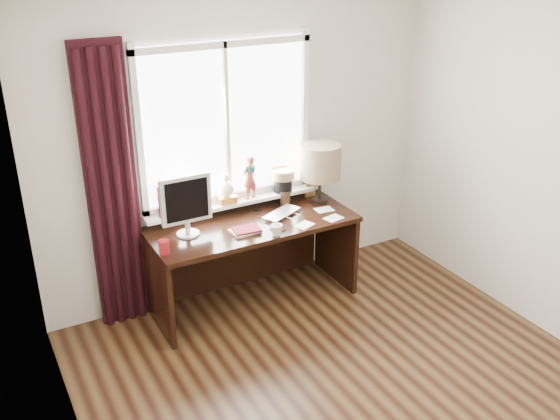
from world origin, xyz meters
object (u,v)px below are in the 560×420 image
mug (276,230)px  table_lamp (320,162)px  desk (248,244)px  laptop (282,214)px  red_cup (164,247)px  monitor (186,202)px

mug → table_lamp: (0.65, 0.41, 0.32)m
mug → table_lamp: size_ratio=0.18×
mug → desk: (-0.06, 0.40, -0.29)m
laptop → red_cup: bearing=164.1°
mug → table_lamp: 0.83m
desk → monitor: bearing=-173.9°
red_cup → desk: bearing=18.0°
table_lamp → laptop: bearing=-167.1°
red_cup → table_lamp: size_ratio=0.20×
red_cup → monitor: monitor is taller
red_cup → monitor: size_ratio=0.21×
desk → table_lamp: table_lamp is taller
laptop → monitor: size_ratio=0.73×
red_cup → desk: (0.80, 0.26, -0.30)m
red_cup → table_lamp: table_lamp is taller
laptop → mug: size_ratio=3.77×
laptop → monitor: 0.86m
laptop → mug: bearing=-150.0°
laptop → desk: size_ratio=0.21×
mug → red_cup: red_cup is taller
mug → red_cup: bearing=171.0°
red_cup → table_lamp: 1.56m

